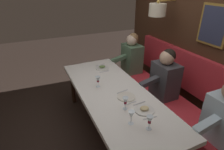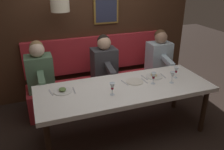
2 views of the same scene
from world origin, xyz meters
name	(u,v)px [view 2 (image 2 of 2)]	position (x,y,z in m)	size (l,w,h in m)	color
ground_plane	(124,132)	(0.00, 0.00, 0.00)	(12.00, 12.00, 0.00)	black
dining_table	(125,91)	(0.00, 0.00, 0.67)	(0.90, 2.35, 0.74)	white
banquette_bench	(104,92)	(0.89, 0.00, 0.23)	(0.52, 2.55, 0.45)	red
back_wall_panel	(93,20)	(1.46, 0.01, 1.37)	(0.59, 3.75, 2.90)	#422819
diner_nearest	(159,53)	(0.88, -1.04, 0.82)	(0.60, 0.40, 0.79)	silver
diner_near	(104,60)	(0.88, 0.00, 0.82)	(0.60, 0.40, 0.79)	#3D3D42
diner_middle	(39,68)	(0.88, 1.03, 0.82)	(0.60, 0.40, 0.79)	#567A5B
place_setting_0	(135,82)	(0.09, -0.19, 0.75)	(0.24, 0.32, 0.01)	silver
place_setting_1	(63,91)	(0.15, 0.80, 0.75)	(0.24, 0.32, 0.05)	silver
place_setting_2	(154,76)	(0.16, -0.53, 0.75)	(0.24, 0.32, 0.05)	silver
wine_glass_0	(172,75)	(-0.10, -0.66, 0.86)	(0.07, 0.07, 0.16)	silver
wine_glass_1	(154,76)	(-0.04, -0.40, 0.86)	(0.07, 0.07, 0.16)	silver
wine_glass_2	(176,70)	(0.03, -0.81, 0.86)	(0.07, 0.07, 0.16)	silver
wine_glass_3	(112,86)	(-0.14, 0.23, 0.86)	(0.07, 0.07, 0.16)	silver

